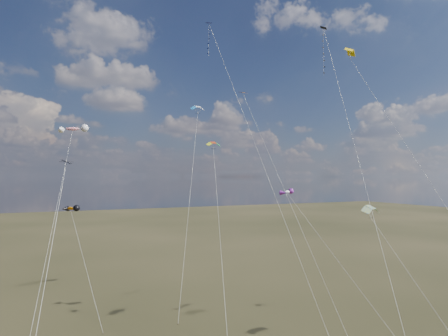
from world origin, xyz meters
name	(u,v)px	position (x,y,z in m)	size (l,w,h in m)	color
diamond_black_high	(328,65)	(11.17, 12.94, 31.18)	(9.41, 22.33, 36.39)	black
diamond_navy_tall	(216,56)	(3.45, 28.21, 35.53)	(1.80, 28.49, 41.33)	#0E0C4C
diamond_black_mid	(54,235)	(-18.70, 6.61, 13.83)	(4.00, 10.17, 19.30)	black
diamond_orange_center	(271,159)	(6.42, 17.87, 20.16)	(5.85, 15.25, 29.33)	orange
parafoil_yellow	(351,51)	(14.74, 12.95, 33.37)	(3.71, 26.54, 34.18)	gold
parafoil_blue_white	(198,108)	(3.79, 36.43, 29.28)	(9.30, 14.88, 30.04)	#147CD4
parafoil_striped	(371,207)	(14.16, 9.30, 14.52)	(2.92, 13.92, 15.21)	yellow
parafoil_tricolor	(214,144)	(1.56, 24.69, 22.35)	(7.42, 19.27, 23.04)	yellow
novelty_orange_black	(71,209)	(-15.93, 30.61, 13.84)	(4.23, 8.81, 14.37)	#C46502
novelty_white_purple	(288,193)	(10.30, 20.06, 15.88)	(7.13, 13.85, 16.39)	white
novelty_redwhite_stripe	(72,129)	(-15.66, 32.89, 24.38)	(7.07, 15.63, 25.05)	red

